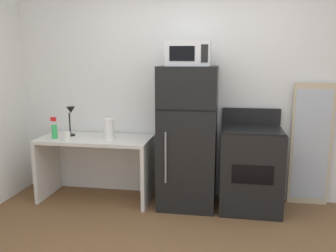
# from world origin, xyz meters

# --- Properties ---
(wall_back_white) EXTENTS (5.00, 0.10, 2.60)m
(wall_back_white) POSITION_xyz_m (0.00, 1.70, 1.30)
(wall_back_white) COLOR white
(wall_back_white) RESTS_ON ground
(desk) EXTENTS (1.30, 0.60, 0.75)m
(desk) POSITION_xyz_m (-1.10, 1.33, 0.53)
(desk) COLOR silver
(desk) RESTS_ON ground
(desk_lamp) EXTENTS (0.14, 0.12, 0.35)m
(desk_lamp) POSITION_xyz_m (-1.41, 1.37, 0.99)
(desk_lamp) COLOR black
(desk_lamp) RESTS_ON desk
(spray_bottle) EXTENTS (0.06, 0.06, 0.25)m
(spray_bottle) POSITION_xyz_m (-1.55, 1.22, 0.85)
(spray_bottle) COLOR green
(spray_bottle) RESTS_ON desk
(coffee_mug) EXTENTS (0.08, 0.08, 0.09)m
(coffee_mug) POSITION_xyz_m (-1.38, 1.17, 0.80)
(coffee_mug) COLOR white
(coffee_mug) RESTS_ON desk
(paper_towel_roll) EXTENTS (0.11, 0.11, 0.24)m
(paper_towel_roll) POSITION_xyz_m (-0.91, 1.27, 0.87)
(paper_towel_roll) COLOR white
(paper_towel_roll) RESTS_ON desk
(refrigerator) EXTENTS (0.63, 0.61, 1.58)m
(refrigerator) POSITION_xyz_m (-0.01, 1.34, 0.79)
(refrigerator) COLOR black
(refrigerator) RESTS_ON ground
(microwave) EXTENTS (0.46, 0.35, 0.26)m
(microwave) POSITION_xyz_m (-0.01, 1.31, 1.71)
(microwave) COLOR silver
(microwave) RESTS_ON refrigerator
(oven_range) EXTENTS (0.66, 0.61, 1.10)m
(oven_range) POSITION_xyz_m (0.69, 1.33, 0.47)
(oven_range) COLOR black
(oven_range) RESTS_ON ground
(leaning_mirror) EXTENTS (0.44, 0.03, 1.40)m
(leaning_mirror) POSITION_xyz_m (1.36, 1.59, 0.70)
(leaning_mirror) COLOR #C6B793
(leaning_mirror) RESTS_ON ground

